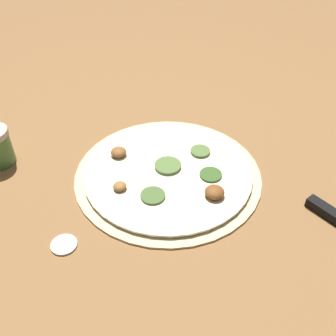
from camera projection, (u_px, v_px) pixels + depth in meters
name	position (u px, v px, depth m)	size (l,w,h in m)	color
ground_plane	(168.00, 175.00, 0.76)	(3.00, 3.00, 0.00)	olive
pizza	(168.00, 173.00, 0.76)	(0.36, 0.36, 0.03)	beige
loose_cap	(64.00, 244.00, 0.63)	(0.04, 0.04, 0.01)	beige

